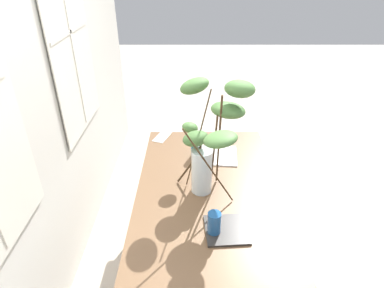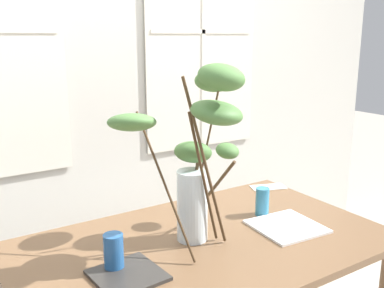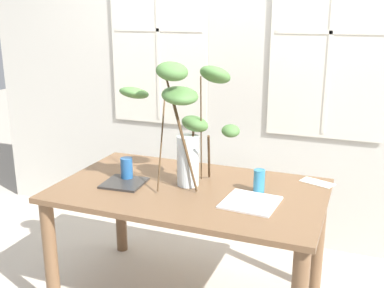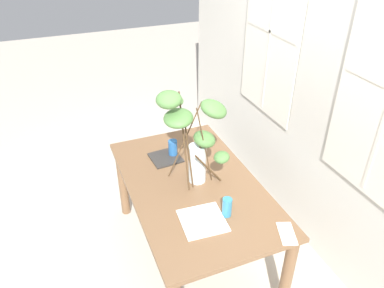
{
  "view_description": "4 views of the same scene",
  "coord_description": "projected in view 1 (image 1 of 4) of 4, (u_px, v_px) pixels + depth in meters",
  "views": [
    {
      "loc": [
        -1.67,
        0.1,
        2.03
      ],
      "look_at": [
        0.01,
        0.11,
        1.05
      ],
      "focal_mm": 30.53,
      "sensor_mm": 36.0,
      "label": 1
    },
    {
      "loc": [
        -0.94,
        -1.37,
        1.55
      ],
      "look_at": [
        0.0,
        0.09,
        1.12
      ],
      "focal_mm": 41.43,
      "sensor_mm": 36.0,
      "label": 2
    },
    {
      "loc": [
        0.9,
        -2.27,
        1.7
      ],
      "look_at": [
        0.01,
        0.01,
        1.0
      ],
      "focal_mm": 42.83,
      "sensor_mm": 36.0,
      "label": 3
    },
    {
      "loc": [
        1.96,
        -0.79,
        2.41
      ],
      "look_at": [
        -0.08,
        0.03,
        1.02
      ],
      "focal_mm": 34.6,
      "sensor_mm": 36.0,
      "label": 4
    }
  ],
  "objects": [
    {
      "name": "drinking_glass_blue_left",
      "position": [
        214.0,
        224.0,
        1.71
      ],
      "size": [
        0.07,
        0.07,
        0.14
      ],
      "primitive_type": "cylinder",
      "color": "#235693",
      "rests_on": "dining_table"
    },
    {
      "name": "vase_with_branches",
      "position": [
        210.0,
        132.0,
        1.87
      ],
      "size": [
        0.69,
        0.44,
        0.74
      ],
      "color": "silver",
      "rests_on": "dining_table"
    },
    {
      "name": "napkin_folded",
      "position": [
        162.0,
        137.0,
        2.67
      ],
      "size": [
        0.21,
        0.15,
        0.0
      ],
      "primitive_type": "cube",
      "rotation": [
        0.0,
        0.0,
        -0.36
      ],
      "color": "silver",
      "rests_on": "dining_table"
    },
    {
      "name": "drinking_glass_blue_right",
      "position": [
        195.0,
        148.0,
        2.39
      ],
      "size": [
        0.06,
        0.06,
        0.13
      ],
      "primitive_type": "cylinder",
      "color": "teal",
      "rests_on": "dining_table"
    },
    {
      "name": "plate_square_left",
      "position": [
        226.0,
        230.0,
        1.76
      ],
      "size": [
        0.24,
        0.24,
        0.01
      ],
      "primitive_type": "cube",
      "rotation": [
        0.0,
        0.0,
        0.07
      ],
      "color": "#2D2B28",
      "rests_on": "dining_table"
    },
    {
      "name": "ground",
      "position": [
        206.0,
        265.0,
        2.46
      ],
      "size": [
        14.0,
        14.0,
        0.0
      ],
      "primitive_type": "plane",
      "color": "#B7AD9E"
    },
    {
      "name": "plate_square_right",
      "position": [
        218.0,
        155.0,
        2.42
      ],
      "size": [
        0.3,
        0.3,
        0.01
      ],
      "primitive_type": "cube",
      "rotation": [
        0.0,
        0.0,
        -0.08
      ],
      "color": "white",
      "rests_on": "dining_table"
    },
    {
      "name": "back_wall_with_windows",
      "position": [
        18.0,
        64.0,
        1.69
      ],
      "size": [
        4.35,
        0.14,
        3.07
      ],
      "color": "beige",
      "rests_on": "ground"
    },
    {
      "name": "dining_table",
      "position": [
        208.0,
        202.0,
        2.15
      ],
      "size": [
        1.52,
        0.91,
        0.73
      ],
      "color": "brown",
      "rests_on": "ground"
    }
  ]
}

